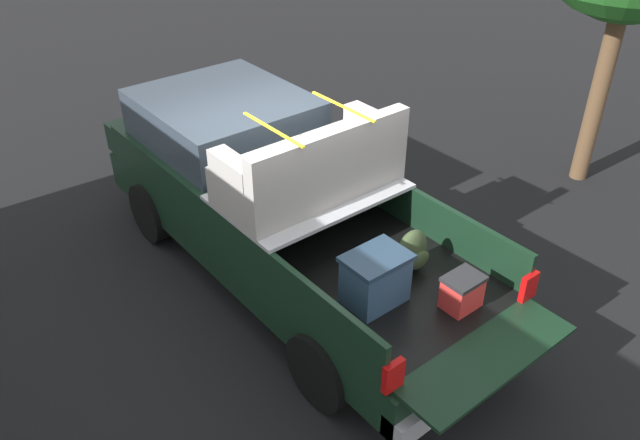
{
  "coord_description": "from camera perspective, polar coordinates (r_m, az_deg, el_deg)",
  "views": [
    {
      "loc": [
        -4.97,
        3.51,
        4.8
      ],
      "look_at": [
        -0.6,
        0.0,
        1.1
      ],
      "focal_mm": 35.51,
      "sensor_mm": 36.0,
      "label": 1
    }
  ],
  "objects": [
    {
      "name": "pickup_truck",
      "position": [
        7.45,
        -4.67,
        2.36
      ],
      "size": [
        6.05,
        2.06,
        2.23
      ],
      "color": "black",
      "rests_on": "ground_plane"
    },
    {
      "name": "ground_plane",
      "position": [
        7.75,
        -2.79,
        -4.89
      ],
      "size": [
        40.0,
        40.0,
        0.0
      ],
      "primitive_type": "plane",
      "color": "black"
    }
  ]
}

